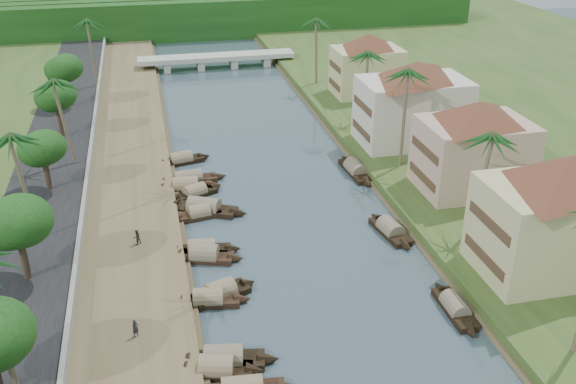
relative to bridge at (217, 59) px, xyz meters
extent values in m
plane|color=#384A54|center=(0.00, -72.00, -1.72)|extent=(220.00, 220.00, 0.00)
cube|color=brown|center=(-16.00, -52.00, -1.32)|extent=(10.00, 180.00, 0.80)
cube|color=#2D471C|center=(19.00, -52.00, -1.12)|extent=(16.00, 180.00, 1.20)
cube|color=black|center=(-24.50, -52.00, -1.02)|extent=(8.00, 180.00, 1.40)
cube|color=gray|center=(-20.20, -52.00, -0.37)|extent=(0.40, 180.00, 1.10)
cube|color=#143B10|center=(0.00, 23.00, 2.28)|extent=(120.00, 4.00, 8.00)
cube|color=#143B10|center=(0.00, 28.00, 2.28)|extent=(120.00, 4.00, 8.00)
cube|color=#143B10|center=(0.00, 33.00, 2.28)|extent=(120.00, 4.00, 8.00)
cube|color=#ACADA2|center=(0.00, 0.00, 0.28)|extent=(28.00, 4.00, 0.80)
cube|color=#ACADA2|center=(-9.00, 0.00, -0.82)|extent=(1.20, 3.50, 1.80)
cube|color=#ACADA2|center=(-3.00, 0.00, -0.82)|extent=(1.20, 3.50, 1.80)
cube|color=#ACADA2|center=(3.00, 0.00, -0.82)|extent=(1.20, 3.50, 1.80)
cube|color=#ACADA2|center=(9.00, 0.00, -0.82)|extent=(1.20, 3.50, 1.80)
cube|color=tan|center=(19.00, -74.00, 3.48)|extent=(12.00, 8.00, 8.00)
pyramid|color=brown|center=(19.00, -74.00, 8.58)|extent=(14.85, 14.85, 2.20)
cube|color=#493222|center=(12.95, -74.00, 1.48)|extent=(0.10, 6.40, 0.90)
cube|color=#493222|center=(12.95, -74.00, 4.68)|extent=(0.10, 6.40, 0.90)
cube|color=tan|center=(20.00, -58.00, 3.23)|extent=(11.00, 8.00, 7.50)
pyramid|color=brown|center=(20.00, -58.00, 8.08)|extent=(14.11, 14.11, 2.20)
cube|color=#493222|center=(14.45, -58.00, 1.35)|extent=(0.10, 6.40, 0.90)
cube|color=#493222|center=(14.45, -58.00, 4.35)|extent=(0.10, 6.40, 0.90)
cube|color=beige|center=(19.00, -44.00, 3.48)|extent=(13.00, 8.00, 8.00)
pyramid|color=brown|center=(19.00, -44.00, 8.58)|extent=(15.59, 15.59, 2.20)
cube|color=#493222|center=(12.45, -44.00, 1.48)|extent=(0.10, 6.40, 0.90)
cube|color=#493222|center=(12.45, -44.00, 4.68)|extent=(0.10, 6.40, 0.90)
cube|color=tan|center=(20.00, -24.00, 2.98)|extent=(10.00, 7.00, 7.00)
pyramid|color=brown|center=(20.00, -24.00, 7.58)|extent=(12.62, 12.62, 2.20)
cube|color=#493222|center=(14.95, -24.00, 1.23)|extent=(0.10, 5.60, 0.90)
cube|color=#493222|center=(14.95, -24.00, 4.03)|extent=(0.10, 5.60, 0.90)
cube|color=black|center=(-9.97, -79.34, -1.52)|extent=(5.32, 3.01, 0.70)
cone|color=black|center=(-7.26, -80.05, -1.44)|extent=(1.83, 1.93, 1.77)
cone|color=black|center=(-12.67, -78.63, -1.44)|extent=(1.83, 1.93, 1.77)
cylinder|color=#8A7758|center=(-9.97, -79.34, -1.14)|extent=(4.19, 2.78, 1.87)
cube|color=black|center=(-9.34, -78.45, -1.52)|extent=(6.09, 2.93, 0.70)
cone|color=black|center=(-6.15, -79.05, -1.44)|extent=(1.96, 1.96, 1.86)
cone|color=black|center=(-12.52, -77.84, -1.44)|extent=(1.96, 1.96, 1.86)
cylinder|color=#79745B|center=(-9.34, -78.45, -1.14)|extent=(4.75, 2.74, 1.94)
cube|color=black|center=(-9.61, -71.05, -1.52)|extent=(5.26, 2.45, 0.70)
cone|color=black|center=(-6.82, -71.47, -1.44)|extent=(1.68, 1.75, 1.71)
cone|color=black|center=(-12.39, -70.64, -1.44)|extent=(1.68, 1.75, 1.71)
cylinder|color=#8A7758|center=(-9.61, -71.05, -1.14)|extent=(4.09, 2.34, 1.79)
cube|color=black|center=(-8.49, -70.30, -1.52)|extent=(5.17, 3.45, 0.70)
cone|color=black|center=(-5.99, -69.35, -1.44)|extent=(1.93, 2.07, 1.83)
cone|color=black|center=(-10.99, -71.25, -1.44)|extent=(1.93, 2.07, 1.83)
cylinder|color=#8A7758|center=(-8.49, -70.30, -1.14)|extent=(4.13, 3.12, 1.93)
cube|color=black|center=(-9.19, -64.25, -1.52)|extent=(5.55, 3.40, 0.70)
cone|color=black|center=(-6.43, -65.15, -1.44)|extent=(1.97, 2.07, 1.85)
cone|color=black|center=(-11.95, -63.36, -1.44)|extent=(1.97, 2.07, 1.85)
cylinder|color=#79745B|center=(-9.19, -64.25, -1.14)|extent=(4.40, 3.09, 1.95)
cube|color=black|center=(-9.29, -63.09, -1.52)|extent=(5.45, 2.36, 0.70)
cone|color=black|center=(-6.39, -63.49, -1.44)|extent=(1.70, 1.69, 1.66)
cone|color=black|center=(-12.20, -62.69, -1.44)|extent=(1.70, 1.69, 1.66)
cylinder|color=#8A7758|center=(-9.29, -63.09, -1.14)|extent=(4.22, 2.26, 1.73)
cube|color=black|center=(-8.84, -56.10, -1.52)|extent=(4.63, 2.38, 0.70)
cone|color=black|center=(-6.43, -55.67, -1.44)|extent=(1.53, 1.68, 1.62)
cone|color=black|center=(-11.26, -56.52, -1.44)|extent=(1.53, 1.68, 1.62)
cylinder|color=#8A7758|center=(-8.84, -56.10, -1.14)|extent=(3.62, 2.27, 1.71)
cube|color=black|center=(-8.25, -55.01, -1.52)|extent=(7.05, 4.83, 0.70)
cone|color=black|center=(-4.83, -56.68, -1.44)|extent=(2.56, 2.51, 2.06)
cone|color=black|center=(-11.67, -53.35, -1.44)|extent=(2.56, 2.51, 2.06)
cylinder|color=#79745B|center=(-8.25, -55.01, -1.14)|extent=(5.64, 4.20, 2.12)
cube|color=black|center=(-9.67, -49.34, -1.52)|extent=(5.89, 2.28, 0.70)
cone|color=black|center=(-6.47, -49.56, -1.44)|extent=(1.78, 1.81, 1.89)
cone|color=black|center=(-12.87, -49.12, -1.44)|extent=(1.78, 1.81, 1.89)
cylinder|color=#8A7758|center=(-9.67, -49.34, -1.14)|extent=(4.54, 2.27, 1.97)
cube|color=black|center=(-8.82, -51.18, -1.52)|extent=(5.11, 3.57, 0.70)
cone|color=black|center=(-6.37, -50.04, -1.44)|extent=(1.92, 1.96, 1.66)
cone|color=black|center=(-11.27, -52.32, -1.44)|extent=(1.92, 1.96, 1.66)
cylinder|color=#8A7758|center=(-8.82, -51.18, -1.14)|extent=(4.10, 3.14, 1.73)
cube|color=black|center=(-9.20, -47.52, -1.52)|extent=(6.51, 2.14, 0.70)
cone|color=black|center=(-5.64, -47.32, -1.44)|extent=(1.90, 1.70, 1.82)
cone|color=black|center=(-12.77, -47.71, -1.44)|extent=(1.90, 1.70, 1.82)
cylinder|color=#79745B|center=(-9.20, -47.52, -1.14)|extent=(5.00, 2.12, 1.86)
cube|color=black|center=(-9.58, -41.81, -1.52)|extent=(5.62, 2.93, 0.70)
cone|color=black|center=(-6.68, -41.12, -1.44)|extent=(1.87, 1.88, 1.74)
cone|color=black|center=(-12.48, -42.50, -1.44)|extent=(1.87, 1.88, 1.74)
cylinder|color=#8A7758|center=(-9.58, -41.81, -1.14)|extent=(4.40, 2.71, 1.81)
cube|color=black|center=(9.49, -76.50, -1.52)|extent=(1.59, 5.54, 0.70)
cone|color=black|center=(9.50, -73.43, -1.44)|extent=(1.42, 1.57, 1.59)
cone|color=black|center=(9.48, -79.57, -1.44)|extent=(1.42, 1.57, 1.59)
cylinder|color=#79745B|center=(9.49, -76.50, -1.14)|extent=(1.65, 4.23, 1.63)
cube|color=black|center=(8.96, -63.60, -1.52)|extent=(2.63, 5.81, 0.70)
cone|color=black|center=(8.47, -60.52, -1.44)|extent=(1.83, 1.84, 1.78)
cone|color=black|center=(9.45, -66.67, -1.44)|extent=(1.83, 1.84, 1.78)
cylinder|color=#79745B|center=(8.96, -63.60, -1.14)|extent=(2.50, 4.52, 1.85)
cube|color=black|center=(10.12, -49.30, -1.52)|extent=(2.34, 6.71, 0.70)
cone|color=black|center=(9.87, -45.65, -1.44)|extent=(1.82, 1.98, 1.91)
cone|color=black|center=(10.38, -52.96, -1.44)|extent=(1.82, 1.98, 1.91)
cylinder|color=#79745B|center=(10.12, -49.30, -1.14)|extent=(2.31, 5.16, 1.96)
cube|color=black|center=(-9.35, -70.60, -1.62)|extent=(3.61, 1.78, 0.35)
cone|color=black|center=(-7.45, -70.02, -1.62)|extent=(1.07, 1.01, 0.79)
cone|color=black|center=(-11.25, -71.18, -1.62)|extent=(1.07, 1.01, 0.79)
cube|color=black|center=(-10.82, -49.03, -1.62)|extent=(4.42, 2.57, 0.35)
cone|color=black|center=(-8.53, -50.02, -1.62)|extent=(1.37, 1.25, 0.89)
cone|color=black|center=(-13.11, -48.04, -1.62)|extent=(1.37, 1.25, 0.89)
cylinder|color=brown|center=(16.00, -66.60, 4.36)|extent=(1.33, 0.36, 9.76)
sphere|color=#1A501D|center=(16.00, -66.60, 9.05)|extent=(3.20, 3.20, 3.20)
cylinder|color=brown|center=(15.00, -50.79, 5.18)|extent=(0.37, 0.36, 11.41)
sphere|color=#1A501D|center=(15.00, -50.79, 10.66)|extent=(3.20, 3.20, 3.20)
cylinder|color=brown|center=(16.00, -35.10, 4.20)|extent=(0.37, 0.36, 9.44)
sphere|color=#1A501D|center=(16.00, -35.10, 8.73)|extent=(3.20, 3.20, 3.20)
cylinder|color=brown|center=(-23.00, -79.74, 5.01)|extent=(1.51, 0.36, 10.65)
cylinder|color=brown|center=(-24.00, -59.36, 4.83)|extent=(1.24, 0.36, 10.29)
sphere|color=#1A501D|center=(-24.00, -59.36, 9.77)|extent=(3.20, 3.20, 3.20)
cylinder|color=brown|center=(-22.00, -42.12, 4.68)|extent=(1.47, 0.36, 9.97)
sphere|color=#1A501D|center=(-22.00, -42.12, 9.47)|extent=(3.20, 3.20, 3.20)
cylinder|color=brown|center=(14.00, -16.88, 4.62)|extent=(0.59, 0.36, 10.29)
sphere|color=#1A501D|center=(14.00, -16.88, 9.56)|extent=(3.20, 3.20, 3.20)
cylinder|color=brown|center=(-20.50, -11.07, 4.85)|extent=(0.74, 0.36, 10.36)
sphere|color=#1A501D|center=(-20.50, -11.07, 9.82)|extent=(3.20, 3.20, 3.20)
cylinder|color=#4A362A|center=(-24.00, -65.95, 1.46)|extent=(0.60, 0.60, 3.64)
ellipsoid|color=#143B10|center=(-24.00, -65.95, 4.94)|extent=(5.16, 5.16, 4.24)
cylinder|color=#4A362A|center=(-24.00, -48.67, 1.24)|extent=(0.60, 0.60, 3.19)
ellipsoid|color=#143B10|center=(-24.00, -48.67, 4.29)|extent=(4.36, 4.36, 3.59)
cylinder|color=#4A362A|center=(-24.00, -32.87, 1.46)|extent=(0.60, 0.60, 3.66)
ellipsoid|color=#143B10|center=(-24.00, -32.87, 4.96)|extent=(4.52, 4.52, 3.72)
cylinder|color=#4A362A|center=(-24.00, -20.46, 1.51)|extent=(0.60, 0.60, 3.74)
ellipsoid|color=#143B10|center=(-24.00, -20.46, 5.09)|extent=(4.68, 4.68, 3.85)
cylinder|color=#4A362A|center=(24.00, -42.28, 1.10)|extent=(0.60, 0.60, 3.31)
ellipsoid|color=#143B10|center=(24.00, -42.28, 4.26)|extent=(4.67, 4.67, 3.84)
imported|color=#25272C|center=(-15.36, -74.93, -0.20)|extent=(0.63, 0.58, 1.45)
imported|color=#322B23|center=(-15.06, -61.38, -0.20)|extent=(0.88, 0.84, 1.44)
camera|label=1|loc=(-12.77, -114.28, 29.75)|focal=40.00mm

